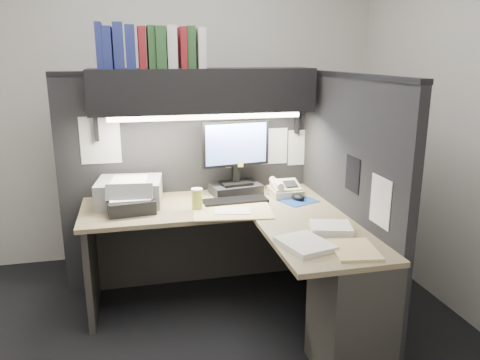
# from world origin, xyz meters

# --- Properties ---
(floor) EXTENTS (3.50, 3.50, 0.00)m
(floor) POSITION_xyz_m (0.00, 0.00, 0.00)
(floor) COLOR black
(floor) RESTS_ON ground
(wall_back) EXTENTS (3.50, 0.04, 2.70)m
(wall_back) POSITION_xyz_m (0.00, 1.50, 1.35)
(wall_back) COLOR silver
(wall_back) RESTS_ON floor
(wall_front) EXTENTS (3.50, 0.04, 2.70)m
(wall_front) POSITION_xyz_m (0.00, -1.50, 1.35)
(wall_front) COLOR silver
(wall_front) RESTS_ON floor
(wall_right) EXTENTS (0.04, 3.00, 2.70)m
(wall_right) POSITION_xyz_m (1.75, 0.00, 1.35)
(wall_right) COLOR silver
(wall_right) RESTS_ON floor
(partition_back) EXTENTS (1.90, 0.06, 1.60)m
(partition_back) POSITION_xyz_m (0.03, 0.93, 0.80)
(partition_back) COLOR black
(partition_back) RESTS_ON floor
(partition_right) EXTENTS (0.06, 1.50, 1.60)m
(partition_right) POSITION_xyz_m (0.98, 0.18, 0.80)
(partition_right) COLOR black
(partition_right) RESTS_ON floor
(desk) EXTENTS (1.70, 1.53, 0.73)m
(desk) POSITION_xyz_m (0.43, -0.00, 0.44)
(desk) COLOR #8A7957
(desk) RESTS_ON floor
(overhead_shelf) EXTENTS (1.55, 0.34, 0.30)m
(overhead_shelf) POSITION_xyz_m (0.12, 0.75, 1.50)
(overhead_shelf) COLOR black
(overhead_shelf) RESTS_ON partition_back
(task_light_tube) EXTENTS (1.32, 0.04, 0.04)m
(task_light_tube) POSITION_xyz_m (0.12, 0.61, 1.33)
(task_light_tube) COLOR white
(task_light_tube) RESTS_ON overhead_shelf
(monitor) EXTENTS (0.51, 0.27, 0.55)m
(monitor) POSITION_xyz_m (0.36, 0.75, 0.95)
(monitor) COLOR black
(monitor) RESTS_ON desk
(keyboard) EXTENTS (0.47, 0.18, 0.02)m
(keyboard) POSITION_xyz_m (0.31, 0.54, 0.74)
(keyboard) COLOR black
(keyboard) RESTS_ON desk
(mousepad) EXTENTS (0.30, 0.29, 0.00)m
(mousepad) POSITION_xyz_m (0.75, 0.47, 0.73)
(mousepad) COLOR navy
(mousepad) RESTS_ON desk
(mouse) EXTENTS (0.11, 0.13, 0.04)m
(mouse) POSITION_xyz_m (0.75, 0.48, 0.76)
(mouse) COLOR black
(mouse) RESTS_ON mousepad
(telephone) EXTENTS (0.22, 0.23, 0.09)m
(telephone) POSITION_xyz_m (0.71, 0.62, 0.77)
(telephone) COLOR beige
(telephone) RESTS_ON desk
(coffee_cup) EXTENTS (0.08, 0.08, 0.14)m
(coffee_cup) POSITION_xyz_m (0.02, 0.44, 0.80)
(coffee_cup) COLOR #BAC64F
(coffee_cup) RESTS_ON desk
(printer) EXTENTS (0.47, 0.42, 0.17)m
(printer) POSITION_xyz_m (-0.42, 0.68, 0.82)
(printer) COLOR gray
(printer) RESTS_ON desk
(notebook_stack) EXTENTS (0.33, 0.28, 0.09)m
(notebook_stack) POSITION_xyz_m (-0.41, 0.50, 0.78)
(notebook_stack) COLOR black
(notebook_stack) RESTS_ON desk
(open_folder) EXTENTS (0.55, 0.40, 0.01)m
(open_folder) POSITION_xyz_m (0.24, 0.33, 0.73)
(open_folder) COLOR tan
(open_folder) RESTS_ON desk
(paper_stack_a) EXTENTS (0.28, 0.25, 0.04)m
(paper_stack_a) POSITION_xyz_m (0.73, -0.15, 0.75)
(paper_stack_a) COLOR white
(paper_stack_a) RESTS_ON desk
(paper_stack_b) EXTENTS (0.30, 0.34, 0.03)m
(paper_stack_b) POSITION_xyz_m (0.50, -0.32, 0.74)
(paper_stack_b) COLOR white
(paper_stack_b) RESTS_ON desk
(manila_stack) EXTENTS (0.27, 0.32, 0.02)m
(manila_stack) POSITION_xyz_m (0.73, -0.44, 0.74)
(manila_stack) COLOR tan
(manila_stack) RESTS_ON desk
(binder_row) EXTENTS (0.71, 0.26, 0.29)m
(binder_row) POSITION_xyz_m (-0.23, 0.76, 1.79)
(binder_row) COLOR navy
(binder_row) RESTS_ON overhead_shelf
(pinned_papers) EXTENTS (1.76, 1.31, 0.51)m
(pinned_papers) POSITION_xyz_m (0.42, 0.56, 1.05)
(pinned_papers) COLOR white
(pinned_papers) RESTS_ON partition_back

